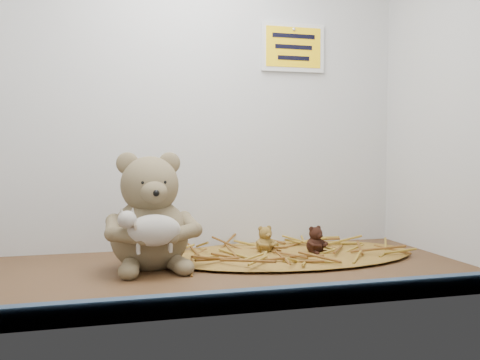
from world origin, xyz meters
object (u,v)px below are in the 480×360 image
object	(u,v)px
main_teddy	(150,211)
mini_teddy_tan	(265,238)
toy_lamb	(154,230)
mini_teddy_brown	(315,238)

from	to	relation	value
main_teddy	mini_teddy_tan	size ratio (longest dim) A/B	3.88
toy_lamb	main_teddy	bearing A→B (deg)	90.00
toy_lamb	mini_teddy_tan	xyz separation A→B (cm)	(29.01, 15.60, -5.33)
toy_lamb	mini_teddy_brown	distance (cm)	42.82
main_teddy	mini_teddy_brown	distance (cm)	41.76
toy_lamb	mini_teddy_brown	bearing A→B (deg)	16.03
mini_teddy_tan	mini_teddy_brown	xyz separation A→B (cm)	(11.84, -3.86, 0.03)
main_teddy	mini_teddy_brown	xyz separation A→B (cm)	(40.84, 2.41, -8.39)
main_teddy	mini_teddy_tan	xyz separation A→B (cm)	(29.01, 6.28, -8.42)
toy_lamb	mini_teddy_brown	world-z (taller)	toy_lamb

